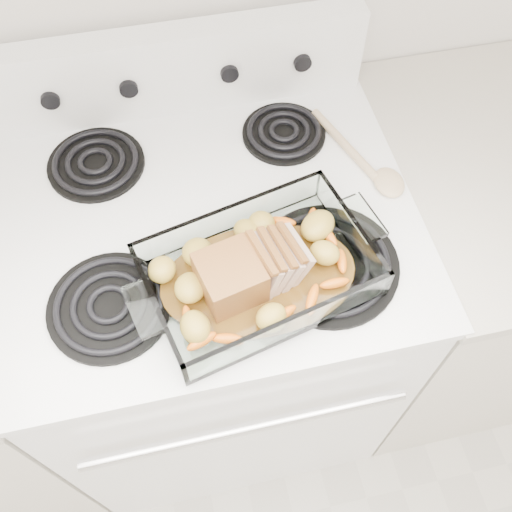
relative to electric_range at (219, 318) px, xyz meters
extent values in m
cube|color=white|center=(0.00, 0.00, -0.02)|extent=(0.76, 0.65, 0.92)
cube|color=black|center=(0.00, -0.32, -0.03)|extent=(0.65, 0.02, 0.55)
cylinder|color=silver|center=(0.00, -0.36, 0.26)|extent=(0.61, 0.02, 0.02)
cube|color=white|center=(0.00, 0.00, 0.44)|extent=(0.78, 0.67, 0.02)
cube|color=white|center=(0.00, 0.29, 0.54)|extent=(0.76, 0.06, 0.18)
cylinder|color=black|center=(-0.19, -0.16, 0.46)|extent=(0.21, 0.21, 0.01)
cylinder|color=black|center=(0.19, -0.16, 0.46)|extent=(0.25, 0.25, 0.01)
cylinder|color=black|center=(-0.19, 0.16, 0.46)|extent=(0.19, 0.19, 0.01)
cylinder|color=black|center=(0.19, 0.16, 0.46)|extent=(0.17, 0.17, 0.01)
cylinder|color=black|center=(-0.25, 0.26, 0.54)|extent=(0.04, 0.02, 0.04)
cylinder|color=black|center=(-0.10, 0.26, 0.54)|extent=(0.04, 0.02, 0.04)
cylinder|color=black|center=(0.10, 0.26, 0.54)|extent=(0.04, 0.02, 0.04)
cylinder|color=black|center=(0.25, 0.26, 0.54)|extent=(0.04, 0.02, 0.04)
cube|color=beige|center=(0.66, 0.00, -0.03)|extent=(0.55, 0.65, 0.90)
cube|color=white|center=(0.06, -0.17, 0.47)|extent=(0.36, 0.24, 0.01)
cube|color=white|center=(0.06, -0.28, 0.50)|extent=(0.36, 0.01, 0.06)
cube|color=white|center=(0.06, -0.05, 0.50)|extent=(0.36, 0.01, 0.06)
cube|color=white|center=(-0.11, -0.17, 0.50)|extent=(0.01, 0.24, 0.06)
cube|color=white|center=(0.24, -0.17, 0.50)|extent=(0.01, 0.24, 0.06)
cylinder|color=#523510|center=(0.06, -0.17, 0.47)|extent=(0.21, 0.21, 0.00)
cube|color=brown|center=(0.01, -0.17, 0.51)|extent=(0.10, 0.10, 0.08)
cube|color=tan|center=(0.07, -0.17, 0.51)|extent=(0.04, 0.09, 0.07)
cube|color=tan|center=(0.09, -0.17, 0.51)|extent=(0.04, 0.09, 0.07)
cube|color=tan|center=(0.11, -0.17, 0.50)|extent=(0.04, 0.09, 0.07)
cube|color=tan|center=(0.12, -0.17, 0.50)|extent=(0.04, 0.09, 0.06)
ellipsoid|color=orange|center=(-0.07, -0.24, 0.48)|extent=(0.05, 0.02, 0.02)
ellipsoid|color=orange|center=(0.17, -0.24, 0.48)|extent=(0.05, 0.02, 0.02)
ellipsoid|color=orange|center=(0.21, -0.15, 0.48)|extent=(0.05, 0.02, 0.02)
ellipsoid|color=orange|center=(-0.08, -0.13, 0.48)|extent=(0.05, 0.02, 0.02)
ellipsoid|color=olive|center=(-0.08, -0.10, 0.49)|extent=(0.06, 0.05, 0.04)
ellipsoid|color=olive|center=(0.08, -0.09, 0.49)|extent=(0.06, 0.05, 0.04)
ellipsoid|color=olive|center=(0.18, -0.19, 0.49)|extent=(0.06, 0.05, 0.04)
cylinder|color=beige|center=(0.30, 0.10, 0.46)|extent=(0.08, 0.20, 0.02)
ellipsoid|color=beige|center=(0.35, -0.01, 0.46)|extent=(0.06, 0.07, 0.02)
camera|label=1|loc=(-0.04, -0.64, 1.31)|focal=40.00mm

